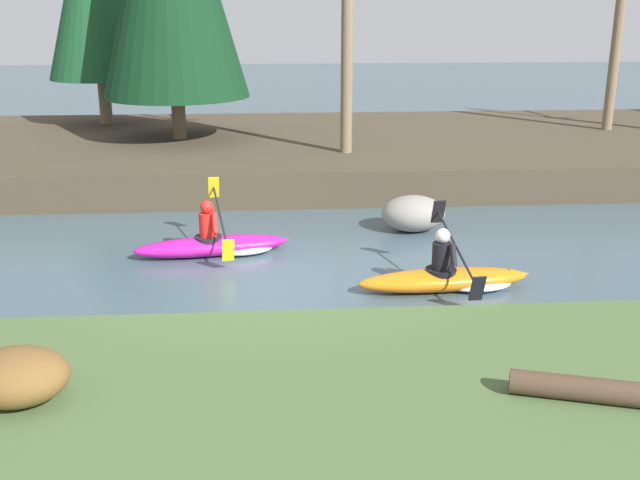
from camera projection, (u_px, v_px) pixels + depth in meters
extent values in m
plane|color=#425660|center=(266.00, 292.00, 11.58)|extent=(90.00, 90.00, 0.00)
cube|color=#473D2D|center=(265.00, 152.00, 20.33)|extent=(44.00, 9.11, 0.81)
cylinder|color=#7A664C|center=(105.00, 101.00, 22.26)|extent=(0.36, 0.36, 1.33)
cylinder|color=brown|center=(179.00, 118.00, 19.80)|extent=(0.36, 0.36, 1.11)
cylinder|color=#7A664C|center=(347.00, 34.00, 17.32)|extent=(0.28, 0.28, 5.52)
cylinder|color=#7A664C|center=(618.00, 25.00, 20.51)|extent=(0.28, 0.28, 5.73)
ellipsoid|color=brown|center=(17.00, 377.00, 7.02)|extent=(0.98, 0.82, 0.53)
ellipsoid|color=orange|center=(444.00, 280.00, 11.61)|extent=(2.74, 0.84, 0.34)
cone|color=orange|center=(519.00, 274.00, 11.79)|extent=(0.37, 0.23, 0.20)
cylinder|color=black|center=(441.00, 271.00, 11.56)|extent=(0.52, 0.52, 0.08)
cylinder|color=black|center=(442.00, 256.00, 11.48)|extent=(0.33, 0.33, 0.42)
sphere|color=white|center=(443.00, 236.00, 11.38)|extent=(0.25, 0.25, 0.23)
cylinder|color=black|center=(443.00, 245.00, 11.70)|extent=(0.11, 0.23, 0.35)
cylinder|color=black|center=(453.00, 255.00, 11.24)|extent=(0.11, 0.23, 0.35)
cylinder|color=black|center=(457.00, 247.00, 11.48)|extent=(0.21, 1.91, 0.65)
cube|color=black|center=(438.00, 212.00, 12.28)|extent=(0.21, 0.18, 0.41)
cube|color=black|center=(477.00, 288.00, 10.68)|extent=(0.21, 0.18, 0.41)
ellipsoid|color=white|center=(477.00, 283.00, 11.72)|extent=(1.16, 0.80, 0.18)
ellipsoid|color=#C61999|center=(211.00, 246.00, 13.22)|extent=(2.76, 1.06, 0.34)
cone|color=#C61999|center=(280.00, 240.00, 13.50)|extent=(0.38, 0.26, 0.20)
cylinder|color=black|center=(208.00, 238.00, 13.16)|extent=(0.56, 0.56, 0.08)
cylinder|color=red|center=(208.00, 225.00, 13.09)|extent=(0.35, 0.35, 0.42)
sphere|color=red|center=(207.00, 207.00, 12.99)|extent=(0.27, 0.27, 0.23)
cylinder|color=red|center=(212.00, 216.00, 13.30)|extent=(0.13, 0.24, 0.35)
cylinder|color=red|center=(215.00, 223.00, 12.86)|extent=(0.13, 0.24, 0.35)
cylinder|color=black|center=(220.00, 217.00, 13.10)|extent=(0.37, 1.89, 0.65)
cube|color=yellow|center=(214.00, 187.00, 13.89)|extent=(0.22, 0.19, 0.41)
cube|color=yellow|center=(228.00, 250.00, 12.32)|extent=(0.22, 0.19, 0.41)
ellipsoid|color=white|center=(242.00, 248.00, 13.37)|extent=(1.20, 0.88, 0.18)
ellipsoid|color=gray|center=(413.00, 213.00, 14.58)|extent=(1.24, 0.97, 0.70)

